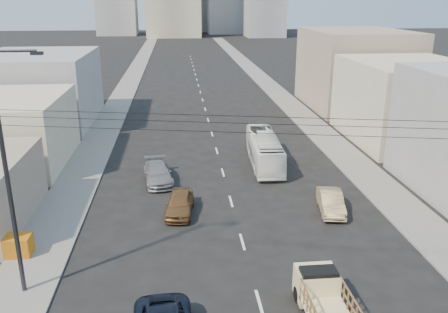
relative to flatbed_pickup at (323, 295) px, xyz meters
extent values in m
cube|color=slate|center=(-14.45, 69.29, -1.03)|extent=(3.50, 180.00, 0.12)
cube|color=slate|center=(9.05, 69.29, -1.03)|extent=(3.50, 180.00, 0.12)
cube|color=silver|center=(-2.70, 1.29, -1.09)|extent=(0.15, 2.00, 0.01)
cube|color=silver|center=(-2.70, 7.29, -1.09)|extent=(0.15, 2.00, 0.01)
cube|color=silver|center=(-2.70, 13.29, -1.09)|extent=(0.15, 2.00, 0.01)
cube|color=silver|center=(-2.70, 19.29, -1.09)|extent=(0.15, 2.00, 0.01)
cube|color=silver|center=(-2.70, 25.29, -1.09)|extent=(0.15, 2.00, 0.01)
cube|color=silver|center=(-2.70, 31.29, -1.09)|extent=(0.15, 2.00, 0.01)
cube|color=silver|center=(-2.70, 37.29, -1.09)|extent=(0.15, 2.00, 0.01)
cube|color=silver|center=(-2.70, 43.29, -1.09)|extent=(0.15, 2.00, 0.01)
cube|color=silver|center=(-2.70, 49.29, -1.09)|extent=(0.15, 2.00, 0.01)
cube|color=silver|center=(-2.70, 55.29, -1.09)|extent=(0.15, 2.00, 0.01)
cube|color=silver|center=(-2.70, 61.29, -1.09)|extent=(0.15, 2.00, 0.01)
cube|color=silver|center=(-2.70, 67.29, -1.09)|extent=(0.15, 2.00, 0.01)
cube|color=silver|center=(-2.70, 73.29, -1.09)|extent=(0.15, 2.00, 0.01)
cube|color=silver|center=(-2.70, 79.29, -1.09)|extent=(0.15, 2.00, 0.01)
cube|color=silver|center=(-2.70, 85.29, -1.09)|extent=(0.15, 2.00, 0.01)
cube|color=silver|center=(-2.70, 91.29, -1.09)|extent=(0.15, 2.00, 0.01)
cube|color=silver|center=(-2.70, 97.29, -1.09)|extent=(0.15, 2.00, 0.01)
cube|color=silver|center=(-2.70, 103.29, -1.09)|extent=(0.15, 2.00, 0.01)
cube|color=beige|center=(0.00, 1.10, -0.14)|extent=(1.90, 1.60, 1.50)
cube|color=black|center=(0.00, 0.85, 0.46)|extent=(1.70, 0.90, 0.70)
cylinder|color=black|center=(-0.85, 1.20, -0.71)|extent=(0.25, 0.76, 0.76)
cylinder|color=black|center=(0.85, 1.20, -0.71)|extent=(0.25, 0.76, 0.76)
imported|color=white|center=(1.11, 21.00, 0.25)|extent=(2.72, 9.76, 2.69)
imported|color=brown|center=(-6.38, 11.66, -0.36)|extent=(2.21, 4.48, 1.47)
imported|color=tan|center=(3.91, 10.93, -0.39)|extent=(2.12, 4.43, 1.40)
imported|color=gray|center=(-8.04, 17.68, -0.36)|extent=(2.71, 5.31, 1.48)
cylinder|color=#2D2D33|center=(-14.20, 3.29, 4.91)|extent=(0.22, 0.22, 12.00)
cylinder|color=#2D2D33|center=(-13.20, 3.29, 10.71)|extent=(2.00, 0.12, 0.12)
cube|color=#2D2D33|center=(-12.20, 3.29, 10.61)|extent=(0.50, 0.25, 0.15)
cylinder|color=black|center=(-2.70, 0.79, 8.21)|extent=(23.01, 5.02, 0.02)
cylinder|color=black|center=(-2.70, 0.79, 7.91)|extent=(23.01, 5.02, 0.02)
cylinder|color=black|center=(-2.70, 0.79, 7.51)|extent=(23.01, 5.02, 0.02)
cube|color=#BB6711|center=(-15.70, 6.89, -0.78)|extent=(1.80, 1.20, 0.38)
cube|color=#BB6711|center=(-15.70, 6.89, -0.40)|extent=(1.80, 1.20, 0.38)
cube|color=#BB6711|center=(-15.70, 6.89, -0.02)|extent=(1.80, 1.20, 0.38)
cube|color=beige|center=(16.80, 27.29, 2.91)|extent=(11.00, 14.00, 8.00)
cube|color=gray|center=(17.30, 43.29, 3.91)|extent=(12.00, 16.00, 10.00)
cube|color=gray|center=(-22.20, 38.29, 2.91)|extent=(12.00, 16.00, 8.00)
camera|label=1|loc=(-6.33, -17.85, 12.83)|focal=38.00mm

